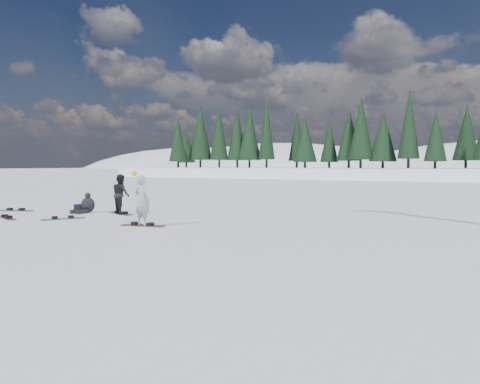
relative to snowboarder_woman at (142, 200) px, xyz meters
name	(u,v)px	position (x,y,z in m)	size (l,w,h in m)	color
ground	(102,222)	(-1.98, 0.20, -0.84)	(420.00, 420.00, 0.00)	white
alpine_backdrop	(431,204)	(-13.70, 189.35, -14.81)	(412.50, 227.00, 53.20)	white
snowboarder_woman	(142,200)	(0.00, 0.00, 0.00)	(0.64, 0.45, 1.80)	#9E9DA3
snowboarder_man	(121,194)	(-3.21, 2.44, -0.03)	(0.79, 0.61, 1.62)	black
seated_rider	(87,205)	(-4.86, 2.19, -0.52)	(0.67, 1.03, 0.83)	black
gear_bag	(80,208)	(-5.56, 2.44, -0.69)	(0.45, 0.30, 0.30)	black
snowboard_woman	(142,226)	(0.00, 0.00, -0.83)	(1.50, 0.28, 0.03)	maroon
snowboard_man	(121,214)	(-3.21, 2.44, -0.83)	(1.50, 0.28, 0.03)	navy
snowboard_loose_c	(16,211)	(-8.10, 1.21, -0.83)	(1.50, 0.28, 0.03)	#176180
snowboard_loose_b	(7,218)	(-5.85, -0.76, -0.83)	(1.50, 0.28, 0.03)	maroon
snowboard_loose_a	(63,219)	(-3.82, 0.07, -0.83)	(1.50, 0.28, 0.03)	#187A86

